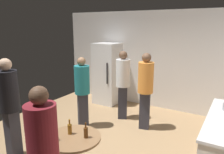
{
  "coord_description": "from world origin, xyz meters",
  "views": [
    {
      "loc": [
        2.33,
        -3.19,
        2.31
      ],
      "look_at": [
        0.23,
        0.33,
        1.33
      ],
      "focal_mm": 35.09,
      "sensor_mm": 36.0,
      "label": 1
    }
  ],
  "objects": [
    {
      "name": "person_in_black_shirt",
      "position": [
        -0.98,
        -1.07,
        1.05
      ],
      "size": [
        0.36,
        0.36,
        1.78
      ],
      "rotation": [
        0.0,
        0.0,
        0.05
      ],
      "color": "#2D2D38",
      "rests_on": "ground_plane"
    },
    {
      "name": "beer_bottle_brown",
      "position": [
        0.54,
        -0.93,
        0.82
      ],
      "size": [
        0.06,
        0.06,
        0.23
      ],
      "color": "#593314",
      "rests_on": "foreground_table"
    },
    {
      "name": "wall_back",
      "position": [
        0.0,
        2.63,
        1.35
      ],
      "size": [
        5.32,
        0.06,
        2.7
      ],
      "primitive_type": "cube",
      "color": "silver",
      "rests_on": "ground_plane"
    },
    {
      "name": "ground_plane",
      "position": [
        0.0,
        0.0,
        -0.05
      ],
      "size": [
        5.2,
        5.2,
        0.1
      ],
      "primitive_type": "cube",
      "color": "#9E7C56"
    },
    {
      "name": "plastic_cup_blue",
      "position": [
        0.21,
        -1.22,
        0.79
      ],
      "size": [
        0.08,
        0.08,
        0.11
      ],
      "primitive_type": "cylinder",
      "color": "blue",
      "rests_on": "foreground_table"
    },
    {
      "name": "person_in_white_shirt",
      "position": [
        -0.1,
        1.4,
        1.0
      ],
      "size": [
        0.45,
        0.45,
        1.71
      ],
      "rotation": [
        0.0,
        0.0,
        -1.12
      ],
      "color": "#2D2D38",
      "rests_on": "ground_plane"
    },
    {
      "name": "beer_bottle_amber",
      "position": [
        0.27,
        -0.97,
        0.82
      ],
      "size": [
        0.06,
        0.06,
        0.23
      ],
      "color": "#8C5919",
      "rests_on": "foreground_table"
    },
    {
      "name": "person_in_teal_shirt",
      "position": [
        -0.67,
        0.52,
        0.95
      ],
      "size": [
        0.48,
        0.48,
        1.63
      ],
      "rotation": [
        0.0,
        0.0,
        -0.69
      ],
      "color": "#2D2D38",
      "rests_on": "ground_plane"
    },
    {
      "name": "person_in_orange_shirt",
      "position": [
        0.58,
        1.16,
        1.02
      ],
      "size": [
        0.41,
        0.41,
        1.73
      ],
      "rotation": [
        0.0,
        0.0,
        -1.32
      ],
      "color": "#2D2D38",
      "rests_on": "ground_plane"
    },
    {
      "name": "person_in_maroon_shirt",
      "position": [
        0.59,
        -1.75,
        1.0
      ],
      "size": [
        0.42,
        0.42,
        1.71
      ],
      "rotation": [
        0.0,
        0.0,
        1.31
      ],
      "color": "#2D2D38",
      "rests_on": "ground_plane"
    },
    {
      "name": "foreground_table",
      "position": [
        0.37,
        -1.01,
        0.63
      ],
      "size": [
        0.8,
        0.8,
        0.73
      ],
      "color": "olive",
      "rests_on": "ground_plane"
    },
    {
      "name": "refrigerator",
      "position": [
        -1.06,
        2.2,
        0.9
      ],
      "size": [
        0.7,
        0.68,
        1.8
      ],
      "color": "white",
      "rests_on": "ground_plane"
    }
  ]
}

